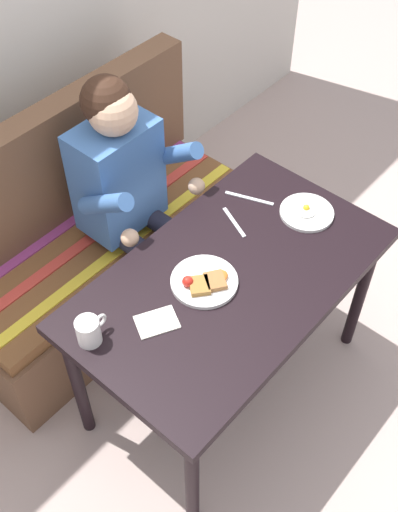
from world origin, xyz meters
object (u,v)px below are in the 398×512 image
at_px(plate_eggs, 307,212).
at_px(fork, 234,222).
at_px(couch, 98,246).
at_px(napkin, 157,322).
at_px(coffee_mug, 89,331).
at_px(knife, 249,198).
at_px(person, 130,187).
at_px(table, 230,289).
at_px(plate_breakfast, 205,281).

distance_m(plate_eggs, fork, 0.29).
distance_m(couch, napkin, 0.88).
height_order(napkin, fork, napkin).
xyz_separation_m(coffee_mug, knife, (0.87, 0.02, -0.05)).
xyz_separation_m(coffee_mug, fork, (0.73, -0.02, -0.05)).
xyz_separation_m(person, coffee_mug, (-0.60, -0.42, 0.04)).
bearing_deg(person, knife, -55.47).
bearing_deg(coffee_mug, fork, -1.23).
xyz_separation_m(table, person, (0.08, 0.59, 0.09)).
xyz_separation_m(couch, coffee_mug, (-0.51, -0.59, 0.45)).
height_order(plate_eggs, napkin, plate_eggs).
xyz_separation_m(couch, plate_breakfast, (-0.09, -0.72, 0.41)).
relative_size(person, plate_breakfast, 5.08).
relative_size(person, coffee_mug, 10.27).
bearing_deg(knife, coffee_mug, 161.01).
relative_size(table, coffee_mug, 10.17).
bearing_deg(napkin, couch, 65.49).
bearing_deg(coffee_mug, plate_breakfast, -16.84).
xyz_separation_m(person, napkin, (-0.41, -0.54, -0.01)).
bearing_deg(fork, plate_eggs, -15.46).
xyz_separation_m(table, knife, (0.35, 0.19, 0.08)).
distance_m(plate_breakfast, plate_eggs, 0.53).
distance_m(person, coffee_mug, 0.73).
bearing_deg(person, table, -97.88).
height_order(plate_breakfast, knife, plate_breakfast).
relative_size(couch, plate_eggs, 6.86).
bearing_deg(plate_breakfast, plate_eggs, -7.53).
xyz_separation_m(couch, plate_eggs, (0.43, -0.79, 0.41)).
height_order(table, couch, couch).
relative_size(table, plate_breakfast, 5.03).
relative_size(napkin, fork, 0.81).
xyz_separation_m(plate_breakfast, knife, (0.45, 0.15, -0.01)).
distance_m(table, coffee_mug, 0.56).
relative_size(table, napkin, 8.69).
bearing_deg(fork, couch, 132.82).
bearing_deg(couch, plate_eggs, -61.28).
distance_m(plate_eggs, knife, 0.23).
bearing_deg(napkin, knife, 11.58).
bearing_deg(plate_breakfast, napkin, 177.06).
xyz_separation_m(coffee_mug, napkin, (0.19, -0.12, -0.05)).
bearing_deg(coffee_mug, plate_eggs, -11.76).
xyz_separation_m(person, plate_eggs, (0.35, -0.62, -0.00)).
xyz_separation_m(couch, person, (0.08, -0.17, 0.41)).
height_order(table, knife, knife).
relative_size(plate_eggs, napkin, 1.52).
distance_m(person, plate_breakfast, 0.57).
bearing_deg(plate_eggs, table, 176.47).
height_order(person, knife, person).
bearing_deg(plate_breakfast, knife, 18.67).
bearing_deg(table, fork, 36.34).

